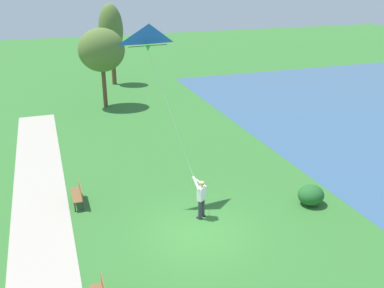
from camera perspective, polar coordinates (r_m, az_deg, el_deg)
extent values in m
plane|color=#33702D|center=(17.40, 0.90, -11.80)|extent=(120.00, 120.00, 0.00)
cube|color=#ADA393|center=(18.33, -19.46, -11.27)|extent=(2.45, 32.00, 0.02)
cube|color=#232328|center=(18.29, 0.99, -9.85)|extent=(0.23, 0.26, 0.06)
cylinder|color=#383842|center=(18.07, 1.05, -8.74)|extent=(0.14, 0.14, 0.82)
cube|color=#232328|center=(18.46, 1.42, -9.53)|extent=(0.23, 0.26, 0.06)
cylinder|color=#383842|center=(18.24, 1.48, -8.43)|extent=(0.14, 0.14, 0.82)
cube|color=white|center=(17.80, 1.29, -6.61)|extent=(0.45, 0.41, 0.60)
sphere|color=tan|center=(17.59, 1.30, -5.29)|extent=(0.22, 0.22, 0.22)
ellipsoid|color=tan|center=(17.57, 1.34, -5.19)|extent=(0.31, 0.31, 0.13)
cylinder|color=white|center=(17.64, 0.54, -5.24)|extent=(0.15, 0.56, 0.43)
cylinder|color=white|center=(17.77, 0.86, -5.03)|extent=(0.54, 0.32, 0.43)
sphere|color=tan|center=(17.73, 0.28, -4.63)|extent=(0.10, 0.10, 0.10)
pyramid|color=blue|center=(17.20, -5.71, 14.17)|extent=(1.76, 0.67, 0.85)
cone|color=green|center=(17.48, -5.91, 12.57)|extent=(0.22, 0.22, 0.22)
cylinder|color=black|center=(17.47, -5.92, 12.93)|extent=(1.62, 0.20, 0.02)
cylinder|color=silver|center=(17.39, -2.76, 3.84)|extent=(1.32, 1.85, 5.07)
cube|color=brown|center=(19.85, -15.14, -6.58)|extent=(0.44, 1.50, 0.05)
cube|color=brown|center=(19.75, -14.65, -5.93)|extent=(0.04, 1.50, 0.40)
cube|color=#2D2D33|center=(19.36, -15.36, -8.12)|extent=(0.06, 0.06, 0.45)
cube|color=#2D2D33|center=(19.37, -14.41, -8.00)|extent=(0.06, 0.06, 0.45)
cube|color=#2D2D33|center=(20.54, -15.70, -6.34)|extent=(0.06, 0.06, 0.45)
cube|color=#2D2D33|center=(20.55, -14.81, -6.22)|extent=(0.06, 0.06, 0.45)
cylinder|color=brown|center=(40.68, -10.46, 10.29)|extent=(0.41, 0.41, 3.52)
ellipsoid|color=#567033|center=(40.17, -10.79, 14.89)|extent=(2.17, 2.12, 4.37)
cylinder|color=brown|center=(33.56, -11.63, 7.56)|extent=(0.31, 0.31, 3.25)
ellipsoid|color=#567033|center=(33.01, -11.99, 12.19)|extent=(3.45, 2.85, 3.22)
ellipsoid|color=#236028|center=(19.86, 15.61, -6.58)|extent=(1.17, 1.10, 0.92)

